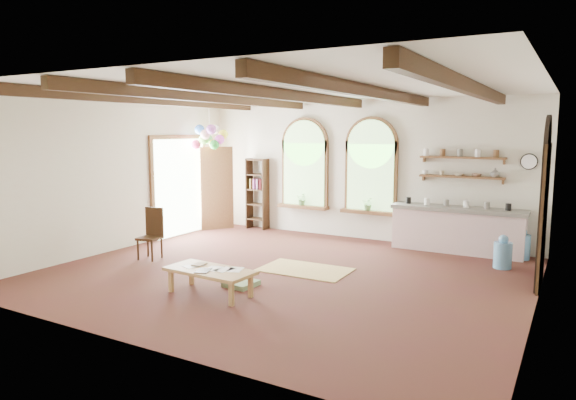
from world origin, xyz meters
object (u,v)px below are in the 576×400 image
Objects in this scene: kitchen_counter at (457,229)px; balloon_cluster at (210,137)px; coffee_table at (210,272)px; side_chair at (150,244)px.

kitchen_counter is 2.33× the size of balloon_cluster.
coffee_table is 5.28m from balloon_cluster.
kitchen_counter is at bearing 35.00° from side_chair.
coffee_table is at bearing -26.27° from side_chair.
kitchen_counter is 6.23m from side_chair.
side_chair is (-2.40, 1.19, -0.06)m from coffee_table.
coffee_table is at bearing -119.56° from kitchen_counter.
kitchen_counter is at bearing 8.97° from balloon_cluster.
kitchen_counter reaches higher than coffee_table.
balloon_cluster is at bearing 127.85° from coffee_table.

